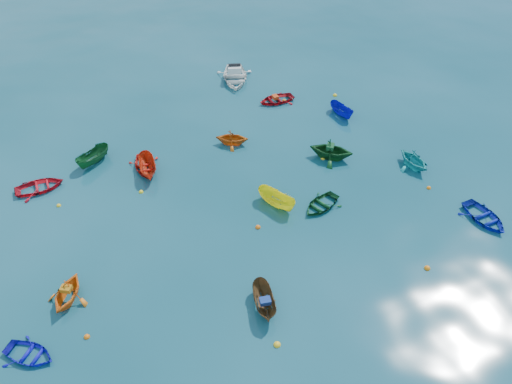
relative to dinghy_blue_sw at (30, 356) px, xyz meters
name	(u,v)px	position (x,y,z in m)	size (l,w,h in m)	color
ground	(286,246)	(15.11, 2.01, 0.00)	(160.00, 160.00, 0.00)	#0A3D49
dinghy_blue_sw	(30,356)	(0.00, 0.00, 0.00)	(1.95, 2.72, 0.56)	#100FC0
sampan_brown_mid	(264,307)	(12.10, -1.65, 0.00)	(1.10, 2.91, 1.13)	brown
dinghy_blue_se	(483,220)	(28.01, -0.71, 0.00)	(2.38, 3.33, 0.69)	#0D1EA3
dinghy_orange_w	(70,299)	(2.24, 2.90, 0.00)	(2.34, 2.71, 1.43)	orange
sampan_yellow_mid	(277,205)	(16.06, 5.65, 0.00)	(1.15, 3.06, 1.19)	#FFEF16
dinghy_green_e	(321,207)	(18.75, 4.41, 0.00)	(2.10, 2.93, 0.61)	#114922
dinghy_cyan_se	(412,166)	(27.07, 5.79, 0.00)	(2.38, 2.76, 1.45)	teal
dinghy_red_nw	(41,189)	(1.43, 13.39, 0.00)	(2.33, 3.26, 0.68)	red
sampan_orange_n	(149,173)	(8.88, 12.36, 0.00)	(1.18, 3.13, 1.21)	red
dinghy_green_n	(330,158)	(21.96, 8.97, 0.00)	(2.77, 3.22, 1.69)	#10471C
dinghy_red_ne	(276,101)	(21.49, 18.02, 0.00)	(2.25, 3.15, 0.65)	#AC0E16
sampan_blue_far	(341,115)	(25.69, 13.94, 0.00)	(1.02, 2.70, 1.04)	#0E0EAF
dinghy_red_far	(145,169)	(8.74, 12.92, 0.00)	(2.22, 3.10, 0.64)	red
dinghy_orange_far	(232,144)	(15.72, 13.47, 0.00)	(2.18, 2.52, 1.33)	#CE5D13
sampan_green_far	(95,163)	(5.39, 15.04, 0.00)	(1.14, 3.03, 1.17)	#135426
motorboat_white	(235,80)	(19.46, 23.00, 0.00)	(3.37, 4.71, 1.58)	white
tarp_blue_a	(265,301)	(12.08, -1.80, 0.71)	(0.59, 0.45, 0.29)	navy
tarp_orange_a	(66,289)	(2.26, 2.94, 0.86)	(0.58, 0.44, 0.28)	#BD7313
tarp_green_b	(330,147)	(21.88, 9.04, 1.01)	(0.69, 0.52, 0.34)	#114622
tarp_orange_b	(275,97)	(21.39, 18.02, 0.47)	(0.59, 0.45, 0.29)	#CE3F15
buoy_or_a	(87,337)	(2.80, 0.07, 0.00)	(0.32, 0.32, 0.32)	orange
buoy_ye_a	(277,345)	(11.79, -4.07, 0.00)	(0.38, 0.38, 0.38)	yellow
buoy_or_b	(427,268)	(22.07, -2.75, 0.00)	(0.37, 0.37, 0.37)	orange
buoy_ye_b	(141,192)	(7.88, 10.42, 0.00)	(0.32, 0.32, 0.32)	yellow
buoy_or_c	(258,228)	(14.09, 4.16, 0.00)	(0.36, 0.36, 0.36)	orange
buoy_ye_c	(323,159)	(21.40, 9.09, 0.00)	(0.33, 0.33, 0.33)	yellow
buoy_or_d	(429,188)	(26.67, 3.26, 0.00)	(0.32, 0.32, 0.32)	orange
buoy_ye_d	(59,206)	(2.44, 11.11, 0.00)	(0.30, 0.30, 0.30)	yellow
buoy_or_e	(284,101)	(22.18, 17.82, 0.00)	(0.37, 0.37, 0.37)	orange
buoy_ye_e	(335,96)	(26.77, 16.96, 0.00)	(0.38, 0.38, 0.38)	yellow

